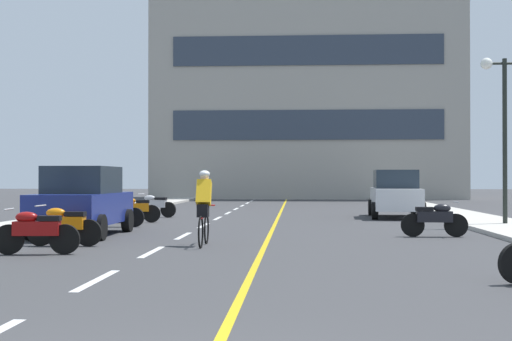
# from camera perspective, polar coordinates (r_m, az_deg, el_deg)

# --- Properties ---
(ground_plane) EXTENTS (140.00, 140.00, 0.00)m
(ground_plane) POSITION_cam_1_polar(r_m,az_deg,el_deg) (25.37, 1.13, -4.03)
(ground_plane) COLOR #38383A
(curb_left) EXTENTS (2.40, 72.00, 0.12)m
(curb_left) POSITION_cam_1_polar(r_m,az_deg,el_deg) (29.50, -12.79, -3.42)
(curb_left) COLOR #B7B2A8
(curb_left) RESTS_ON ground
(curb_right) EXTENTS (2.40, 72.00, 0.12)m
(curb_right) POSITION_cam_1_polar(r_m,az_deg,el_deg) (29.02, 15.74, -3.46)
(curb_right) COLOR #B7B2A8
(curb_right) RESTS_ON ground
(lane_dash_1) EXTENTS (0.14, 2.20, 0.01)m
(lane_dash_1) POSITION_cam_1_polar(r_m,az_deg,el_deg) (10.83, -12.76, -8.64)
(lane_dash_1) COLOR silver
(lane_dash_1) RESTS_ON ground
(lane_dash_2) EXTENTS (0.14, 2.20, 0.01)m
(lane_dash_2) POSITION_cam_1_polar(r_m,az_deg,el_deg) (14.69, -8.41, -6.52)
(lane_dash_2) COLOR silver
(lane_dash_2) RESTS_ON ground
(lane_dash_3) EXTENTS (0.14, 2.20, 0.01)m
(lane_dash_3) POSITION_cam_1_polar(r_m,az_deg,el_deg) (18.61, -5.90, -5.27)
(lane_dash_3) COLOR silver
(lane_dash_3) RESTS_ON ground
(lane_dash_4) EXTENTS (0.14, 2.20, 0.01)m
(lane_dash_4) POSITION_cam_1_polar(r_m,az_deg,el_deg) (22.56, -4.26, -4.45)
(lane_dash_4) COLOR silver
(lane_dash_4) RESTS_ON ground
(lane_dash_5) EXTENTS (0.14, 2.20, 0.01)m
(lane_dash_5) POSITION_cam_1_polar(r_m,az_deg,el_deg) (26.52, -3.12, -3.88)
(lane_dash_5) COLOR silver
(lane_dash_5) RESTS_ON ground
(lane_dash_6) EXTENTS (0.14, 2.20, 0.01)m
(lane_dash_6) POSITION_cam_1_polar(r_m,az_deg,el_deg) (30.49, -2.28, -3.45)
(lane_dash_6) COLOR silver
(lane_dash_6) RESTS_ON ground
(lane_dash_7) EXTENTS (0.14, 2.20, 0.01)m
(lane_dash_7) POSITION_cam_1_polar(r_m,az_deg,el_deg) (34.47, -1.63, -3.12)
(lane_dash_7) COLOR silver
(lane_dash_7) RESTS_ON ground
(lane_dash_8) EXTENTS (0.14, 2.20, 0.01)m
(lane_dash_8) POSITION_cam_1_polar(r_m,az_deg,el_deg) (38.45, -1.12, -2.86)
(lane_dash_8) COLOR silver
(lane_dash_8) RESTS_ON ground
(lane_dash_9) EXTENTS (0.14, 2.20, 0.01)m
(lane_dash_9) POSITION_cam_1_polar(r_m,az_deg,el_deg) (42.44, -0.70, -2.64)
(lane_dash_9) COLOR silver
(lane_dash_9) RESTS_ON ground
(lane_dash_10) EXTENTS (0.14, 2.20, 0.01)m
(lane_dash_10) POSITION_cam_1_polar(r_m,az_deg,el_deg) (46.43, -0.35, -2.47)
(lane_dash_10) COLOR silver
(lane_dash_10) RESTS_ON ground
(lane_dash_11) EXTENTS (0.14, 2.20, 0.01)m
(lane_dash_11) POSITION_cam_1_polar(r_m,az_deg,el_deg) (50.42, -0.06, -2.32)
(lane_dash_11) COLOR silver
(lane_dash_11) RESTS_ON ground
(centre_line_yellow) EXTENTS (0.12, 66.00, 0.01)m
(centre_line_yellow) POSITION_cam_1_polar(r_m,az_deg,el_deg) (28.36, 1.86, -3.66)
(centre_line_yellow) COLOR gold
(centre_line_yellow) RESTS_ON ground
(office_building) EXTENTS (22.46, 7.04, 17.40)m
(office_building) POSITION_cam_1_polar(r_m,az_deg,el_deg) (53.26, 4.10, 7.15)
(office_building) COLOR #9E998E
(office_building) RESTS_ON ground
(street_lamp_mid) EXTENTS (1.46, 0.36, 5.11)m
(street_lamp_mid) POSITION_cam_1_polar(r_m,az_deg,el_deg) (23.16, 19.45, 5.24)
(street_lamp_mid) COLOR black
(street_lamp_mid) RESTS_ON curb_right
(parked_car_near) EXTENTS (1.93, 4.20, 1.82)m
(parked_car_near) POSITION_cam_1_polar(r_m,az_deg,el_deg) (19.06, -13.82, -2.40)
(parked_car_near) COLOR black
(parked_car_near) RESTS_ON ground
(parked_car_mid) EXTENTS (2.11, 4.29, 1.82)m
(parked_car_mid) POSITION_cam_1_polar(r_m,az_deg,el_deg) (27.48, 11.20, -1.85)
(parked_car_mid) COLOR black
(parked_car_mid) RESTS_ON ground
(motorcycle_2) EXTENTS (1.70, 0.60, 0.92)m
(motorcycle_2) POSITION_cam_1_polar(r_m,az_deg,el_deg) (14.68, -17.35, -4.67)
(motorcycle_2) COLOR black
(motorcycle_2) RESTS_ON ground
(motorcycle_3) EXTENTS (1.70, 0.60, 0.92)m
(motorcycle_3) POSITION_cam_1_polar(r_m,az_deg,el_deg) (16.29, -15.26, -4.27)
(motorcycle_3) COLOR black
(motorcycle_3) RESTS_ON ground
(motorcycle_4) EXTENTS (1.70, 0.60, 0.92)m
(motorcycle_4) POSITION_cam_1_polar(r_m,az_deg,el_deg) (18.75, 14.25, -3.78)
(motorcycle_4) COLOR black
(motorcycle_4) RESTS_ON ground
(motorcycle_5) EXTENTS (1.70, 0.60, 0.92)m
(motorcycle_5) POSITION_cam_1_polar(r_m,az_deg,el_deg) (22.29, -11.17, -3.28)
(motorcycle_5) COLOR black
(motorcycle_5) RESTS_ON ground
(motorcycle_6) EXTENTS (1.66, 0.72, 0.92)m
(motorcycle_6) POSITION_cam_1_polar(r_m,az_deg,el_deg) (24.21, -9.77, -3.07)
(motorcycle_6) COLOR black
(motorcycle_6) RESTS_ON ground
(motorcycle_7) EXTENTS (1.69, 0.60, 0.92)m
(motorcycle_7) POSITION_cam_1_polar(r_m,az_deg,el_deg) (27.44, -8.21, -2.78)
(motorcycle_7) COLOR black
(motorcycle_7) RESTS_ON ground
(cyclist_rider) EXTENTS (0.42, 1.77, 1.71)m
(cyclist_rider) POSITION_cam_1_polar(r_m,az_deg,el_deg) (15.84, -4.25, -2.89)
(cyclist_rider) COLOR black
(cyclist_rider) RESTS_ON ground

